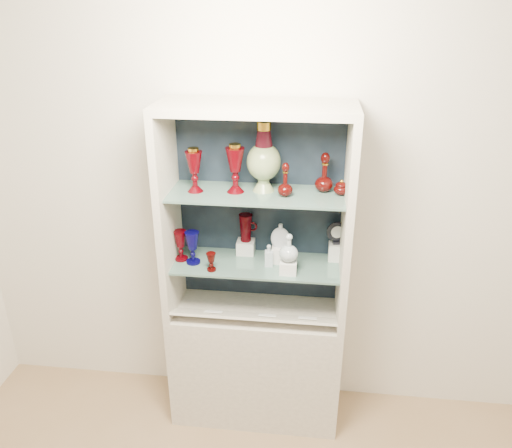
# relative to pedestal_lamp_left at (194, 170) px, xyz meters

# --- Properties ---
(wall_back) EXTENTS (3.50, 0.02, 2.80)m
(wall_back) POSITION_rel_pedestal_lamp_left_xyz_m (0.33, 0.21, -0.19)
(wall_back) COLOR white
(wall_back) RESTS_ON ground
(cabinet_base) EXTENTS (1.00, 0.40, 0.75)m
(cabinet_base) POSITION_rel_pedestal_lamp_left_xyz_m (0.33, -0.01, -1.21)
(cabinet_base) COLOR #BBB2A0
(cabinet_base) RESTS_ON ground
(cabinet_back_panel) EXTENTS (0.98, 0.02, 1.15)m
(cabinet_back_panel) POSITION_rel_pedestal_lamp_left_xyz_m (0.33, 0.18, -0.26)
(cabinet_back_panel) COLOR black
(cabinet_back_panel) RESTS_ON cabinet_base
(cabinet_side_left) EXTENTS (0.04, 0.40, 1.15)m
(cabinet_side_left) POSITION_rel_pedestal_lamp_left_xyz_m (-0.15, -0.01, -0.26)
(cabinet_side_left) COLOR #BBB2A0
(cabinet_side_left) RESTS_ON cabinet_base
(cabinet_side_right) EXTENTS (0.04, 0.40, 1.15)m
(cabinet_side_right) POSITION_rel_pedestal_lamp_left_xyz_m (0.81, -0.01, -0.26)
(cabinet_side_right) COLOR #BBB2A0
(cabinet_side_right) RESTS_ON cabinet_base
(cabinet_top_cap) EXTENTS (1.00, 0.40, 0.04)m
(cabinet_top_cap) POSITION_rel_pedestal_lamp_left_xyz_m (0.33, -0.01, 0.33)
(cabinet_top_cap) COLOR #BBB2A0
(cabinet_top_cap) RESTS_ON cabinet_side_left
(shelf_lower) EXTENTS (0.92, 0.34, 0.01)m
(shelf_lower) POSITION_rel_pedestal_lamp_left_xyz_m (0.33, 0.01, -0.54)
(shelf_lower) COLOR slate
(shelf_lower) RESTS_ON cabinet_side_left
(shelf_upper) EXTENTS (0.92, 0.34, 0.01)m
(shelf_upper) POSITION_rel_pedestal_lamp_left_xyz_m (0.33, 0.01, -0.12)
(shelf_upper) COLOR slate
(shelf_upper) RESTS_ON cabinet_side_left
(label_ledge) EXTENTS (0.92, 0.17, 0.09)m
(label_ledge) POSITION_rel_pedestal_lamp_left_xyz_m (0.33, -0.12, -0.81)
(label_ledge) COLOR #BBB2A0
(label_ledge) RESTS_ON cabinet_base
(label_card_0) EXTENTS (0.10, 0.06, 0.03)m
(label_card_0) POSITION_rel_pedestal_lamp_left_xyz_m (0.40, -0.12, -0.79)
(label_card_0) COLOR white
(label_card_0) RESTS_ON label_ledge
(label_card_1) EXTENTS (0.10, 0.06, 0.03)m
(label_card_1) POSITION_rel_pedestal_lamp_left_xyz_m (0.10, -0.12, -0.79)
(label_card_1) COLOR white
(label_card_1) RESTS_ON label_ledge
(label_card_2) EXTENTS (0.10, 0.06, 0.03)m
(label_card_2) POSITION_rel_pedestal_lamp_left_xyz_m (0.63, -0.12, -0.79)
(label_card_2) COLOR white
(label_card_2) RESTS_ON label_ledge
(pedestal_lamp_left) EXTENTS (0.11, 0.11, 0.24)m
(pedestal_lamp_left) POSITION_rel_pedestal_lamp_left_xyz_m (0.00, 0.00, 0.00)
(pedestal_lamp_left) COLOR #4D0006
(pedestal_lamp_left) RESTS_ON shelf_upper
(pedestal_lamp_right) EXTENTS (0.12, 0.12, 0.26)m
(pedestal_lamp_right) POSITION_rel_pedestal_lamp_left_xyz_m (0.21, 0.02, 0.01)
(pedestal_lamp_right) COLOR #4D0006
(pedestal_lamp_right) RESTS_ON shelf_upper
(enamel_urn) EXTENTS (0.22, 0.22, 0.37)m
(enamel_urn) POSITION_rel_pedestal_lamp_left_xyz_m (0.36, 0.06, 0.07)
(enamel_urn) COLOR #0A4618
(enamel_urn) RESTS_ON shelf_upper
(ruby_decanter_a) EXTENTS (0.10, 0.10, 0.20)m
(ruby_decanter_a) POSITION_rel_pedestal_lamp_left_xyz_m (0.48, -0.02, -0.02)
(ruby_decanter_a) COLOR #390806
(ruby_decanter_a) RESTS_ON shelf_upper
(ruby_decanter_b) EXTENTS (0.12, 0.12, 0.23)m
(ruby_decanter_b) POSITION_rel_pedestal_lamp_left_xyz_m (0.68, 0.07, -0.01)
(ruby_decanter_b) COLOR #390806
(ruby_decanter_b) RESTS_ON shelf_upper
(lidded_bowl) EXTENTS (0.10, 0.10, 0.08)m
(lidded_bowl) POSITION_rel_pedestal_lamp_left_xyz_m (0.77, 0.04, -0.08)
(lidded_bowl) COLOR #390806
(lidded_bowl) RESTS_ON shelf_upper
(cobalt_goblet) EXTENTS (0.10, 0.10, 0.19)m
(cobalt_goblet) POSITION_rel_pedestal_lamp_left_xyz_m (-0.03, -0.03, -0.44)
(cobalt_goblet) COLOR #090545
(cobalt_goblet) RESTS_ON shelf_lower
(ruby_goblet_tall) EXTENTS (0.08, 0.08, 0.18)m
(ruby_goblet_tall) POSITION_rel_pedestal_lamp_left_xyz_m (-0.10, 0.00, -0.45)
(ruby_goblet_tall) COLOR #4D0006
(ruby_goblet_tall) RESTS_ON shelf_lower
(ruby_goblet_small) EXTENTS (0.06, 0.06, 0.10)m
(ruby_goblet_small) POSITION_rel_pedestal_lamp_left_xyz_m (0.09, -0.10, -0.49)
(ruby_goblet_small) COLOR #390806
(ruby_goblet_small) RESTS_ON shelf_lower
(riser_ruby_pitcher) EXTENTS (0.10, 0.10, 0.08)m
(riser_ruby_pitcher) POSITION_rel_pedestal_lamp_left_xyz_m (0.25, 0.13, -0.50)
(riser_ruby_pitcher) COLOR silver
(riser_ruby_pitcher) RESTS_ON shelf_lower
(ruby_pitcher) EXTENTS (0.13, 0.08, 0.16)m
(ruby_pitcher) POSITION_rel_pedestal_lamp_left_xyz_m (0.25, 0.13, -0.38)
(ruby_pitcher) COLOR #4D0006
(ruby_pitcher) RESTS_ON riser_ruby_pitcher
(clear_square_bottle) EXTENTS (0.05, 0.05, 0.13)m
(clear_square_bottle) POSITION_rel_pedestal_lamp_left_xyz_m (0.40, -0.01, -0.47)
(clear_square_bottle) COLOR #A1B2B9
(clear_square_bottle) RESTS_ON shelf_lower
(riser_flat_flask) EXTENTS (0.09, 0.09, 0.09)m
(riser_flat_flask) POSITION_rel_pedestal_lamp_left_xyz_m (0.45, 0.05, -0.49)
(riser_flat_flask) COLOR silver
(riser_flat_flask) RESTS_ON shelf_lower
(flat_flask) EXTENTS (0.11, 0.04, 0.15)m
(flat_flask) POSITION_rel_pedestal_lamp_left_xyz_m (0.45, 0.05, -0.37)
(flat_flask) COLOR silver
(flat_flask) RESTS_ON riser_flat_flask
(riser_clear_round_decanter) EXTENTS (0.09, 0.09, 0.07)m
(riser_clear_round_decanter) POSITION_rel_pedestal_lamp_left_xyz_m (0.51, -0.07, -0.50)
(riser_clear_round_decanter) COLOR silver
(riser_clear_round_decanter) RESTS_ON shelf_lower
(clear_round_decanter) EXTENTS (0.13, 0.13, 0.15)m
(clear_round_decanter) POSITION_rel_pedestal_lamp_left_xyz_m (0.51, -0.07, -0.39)
(clear_round_decanter) COLOR #A1B2B9
(clear_round_decanter) RESTS_ON riser_clear_round_decanter
(riser_cameo_medallion) EXTENTS (0.08, 0.08, 0.10)m
(riser_cameo_medallion) POSITION_rel_pedestal_lamp_left_xyz_m (0.77, 0.11, -0.49)
(riser_cameo_medallion) COLOR silver
(riser_cameo_medallion) RESTS_ON shelf_lower
(cameo_medallion) EXTENTS (0.12, 0.06, 0.14)m
(cameo_medallion) POSITION_rel_pedestal_lamp_left_xyz_m (0.77, 0.11, -0.37)
(cameo_medallion) COLOR black
(cameo_medallion) RESTS_ON riser_cameo_medallion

